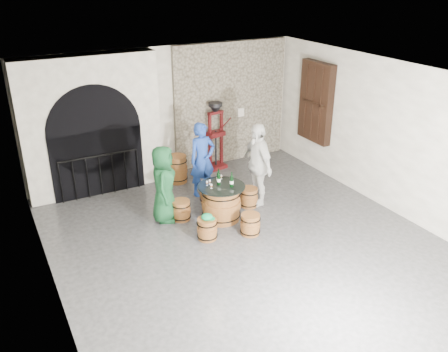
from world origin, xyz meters
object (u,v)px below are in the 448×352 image
barrel_stool_right (249,197)px  wine_bottle_left (219,179)px  barrel_table (221,203)px  wine_bottle_center (232,181)px  side_barrel (177,169)px  barrel_stool_far (209,193)px  barrel_stool_near_right (250,224)px  barrel_stool_near_left (207,229)px  barrel_stool_left (181,210)px  person_blue (202,160)px  person_green (164,184)px  person_white (257,164)px  corking_press (216,131)px  wine_bottle_right (219,177)px

barrel_stool_right → wine_bottle_left: 1.08m
barrel_table → wine_bottle_center: wine_bottle_center is taller
barrel_table → side_barrel: barrel_table is taller
barrel_stool_far → barrel_stool_near_right: bearing=-86.3°
barrel_stool_far → wine_bottle_left: (-0.13, -0.75, 0.68)m
barrel_stool_near_left → side_barrel: 2.82m
barrel_stool_near_left → side_barrel: side_barrel is taller
barrel_table → barrel_stool_left: 0.86m
barrel_table → person_blue: 1.36m
person_green → side_barrel: size_ratio=2.40×
barrel_stool_near_left → person_blue: bearing=66.7°
barrel_stool_far → barrel_stool_right: size_ratio=1.00×
person_green → person_white: size_ratio=0.87×
person_blue → corking_press: (0.99, 1.26, 0.16)m
barrel_stool_near_left → person_green: bearing=111.5°
wine_bottle_center → wine_bottle_right: 0.32m
barrel_stool_left → person_blue: person_blue is taller
person_green → barrel_stool_left: bearing=-89.2°
barrel_stool_far → wine_bottle_left: bearing=-99.6°
wine_bottle_center → wine_bottle_right: size_ratio=1.00×
barrel_table → barrel_stool_right: 0.86m
barrel_stool_near_left → wine_bottle_right: bearing=49.0°
person_blue → side_barrel: size_ratio=2.53×
barrel_stool_left → barrel_stool_near_right: 1.55m
barrel_stool_left → barrel_stool_near_left: (0.14, -0.96, 0.00)m
person_blue → person_white: person_white is taller
barrel_stool_near_left → corking_press: (1.78, 3.10, 0.82)m
wine_bottle_center → person_green: bearing=151.8°
barrel_stool_right → wine_bottle_right: size_ratio=1.33×
person_blue → corking_press: corking_press is taller
barrel_table → person_blue: size_ratio=0.57×
barrel_stool_right → side_barrel: side_barrel is taller
barrel_stool_far → person_blue: (0.06, 0.42, 0.65)m
barrel_stool_far → wine_bottle_center: (0.06, -0.96, 0.68)m
barrel_stool_near_right → wine_bottle_right: bearing=102.1°
side_barrel → corking_press: bearing=15.0°
barrel_stool_left → person_green: 0.69m
person_blue → wine_bottle_right: person_blue is taller
barrel_stool_left → wine_bottle_right: 1.06m
barrel_stool_right → side_barrel: bearing=114.7°
person_green → corking_press: (2.22, 1.99, 0.21)m
barrel_stool_left → wine_bottle_right: size_ratio=1.33×
person_blue → person_white: (0.87, -0.97, 0.07)m
barrel_stool_near_right → side_barrel: bearing=95.8°
barrel_stool_near_left → side_barrel: (0.53, 2.76, 0.13)m
person_blue → corking_press: 1.61m
barrel_stool_near_left → person_green: size_ratio=0.26×
barrel_stool_far → person_green: 1.35m
person_green → person_white: person_white is taller
wine_bottle_right → barrel_table: bearing=-95.9°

